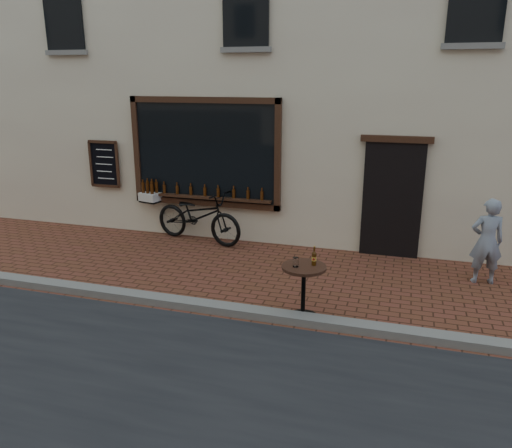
# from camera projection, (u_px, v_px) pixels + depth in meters

# --- Properties ---
(ground) EXTENTS (90.00, 90.00, 0.00)m
(ground) POSITION_uv_depth(u_px,v_px,m) (240.00, 321.00, 7.12)
(ground) COLOR brown
(ground) RESTS_ON ground
(kerb) EXTENTS (90.00, 0.25, 0.12)m
(kerb) POSITION_uv_depth(u_px,v_px,m) (244.00, 311.00, 7.28)
(kerb) COLOR slate
(kerb) RESTS_ON ground
(shop_building) EXTENTS (28.00, 6.20, 10.00)m
(shop_building) POSITION_uv_depth(u_px,v_px,m) (326.00, 4.00, 11.67)
(shop_building) COLOR beige
(shop_building) RESTS_ON ground
(cargo_bicycle) EXTENTS (2.51, 1.21, 1.18)m
(cargo_bicycle) POSITION_uv_depth(u_px,v_px,m) (197.00, 215.00, 10.47)
(cargo_bicycle) COLOR black
(cargo_bicycle) RESTS_ON ground
(bistro_table) EXTENTS (0.63, 0.63, 1.08)m
(bistro_table) POSITION_uv_depth(u_px,v_px,m) (304.00, 281.00, 7.04)
(bistro_table) COLOR black
(bistro_table) RESTS_ON ground
(pedestrian) EXTENTS (0.58, 0.43, 1.46)m
(pedestrian) POSITION_uv_depth(u_px,v_px,m) (487.00, 241.00, 8.27)
(pedestrian) COLOR gray
(pedestrian) RESTS_ON ground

